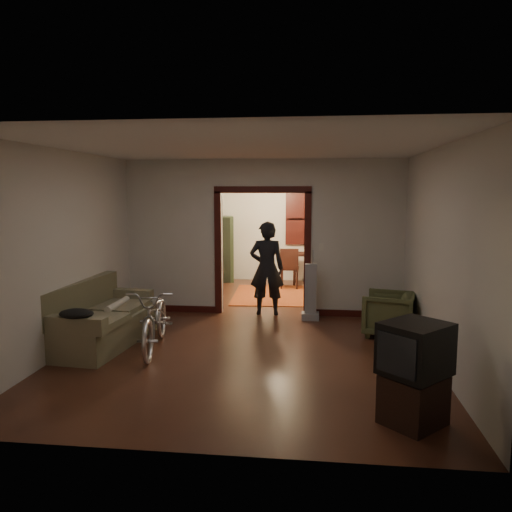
% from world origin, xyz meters
% --- Properties ---
extents(floor, '(5.00, 8.50, 0.01)m').
position_xyz_m(floor, '(0.00, 0.00, 0.00)').
color(floor, black).
rests_on(floor, ground).
extents(ceiling, '(5.00, 8.50, 0.01)m').
position_xyz_m(ceiling, '(0.00, 0.00, 2.80)').
color(ceiling, white).
rests_on(ceiling, floor).
extents(wall_back, '(5.00, 0.02, 2.80)m').
position_xyz_m(wall_back, '(0.00, 4.25, 1.40)').
color(wall_back, beige).
rests_on(wall_back, floor).
extents(wall_left, '(0.02, 8.50, 2.80)m').
position_xyz_m(wall_left, '(-2.50, 0.00, 1.40)').
color(wall_left, beige).
rests_on(wall_left, floor).
extents(wall_right, '(0.02, 8.50, 2.80)m').
position_xyz_m(wall_right, '(2.50, 0.00, 1.40)').
color(wall_right, beige).
rests_on(wall_right, floor).
extents(partition_wall, '(5.00, 0.14, 2.80)m').
position_xyz_m(partition_wall, '(0.00, 0.75, 1.40)').
color(partition_wall, beige).
rests_on(partition_wall, floor).
extents(door_casing, '(1.74, 0.20, 2.32)m').
position_xyz_m(door_casing, '(0.00, 0.75, 1.10)').
color(door_casing, black).
rests_on(door_casing, floor).
extents(far_window, '(0.98, 0.06, 1.28)m').
position_xyz_m(far_window, '(0.70, 4.21, 1.55)').
color(far_window, black).
rests_on(far_window, wall_back).
extents(chandelier, '(0.24, 0.24, 0.24)m').
position_xyz_m(chandelier, '(0.00, 2.50, 2.35)').
color(chandelier, '#FFE0A5').
rests_on(chandelier, ceiling).
extents(light_switch, '(0.08, 0.01, 0.12)m').
position_xyz_m(light_switch, '(1.05, 0.68, 1.25)').
color(light_switch, silver).
rests_on(light_switch, partition_wall).
extents(sofa, '(1.08, 2.08, 0.92)m').
position_xyz_m(sofa, '(-2.13, -1.36, 0.46)').
color(sofa, brown).
rests_on(sofa, floor).
extents(rolled_paper, '(0.10, 0.77, 0.10)m').
position_xyz_m(rolled_paper, '(-2.03, -1.06, 0.53)').
color(rolled_paper, beige).
rests_on(rolled_paper, sofa).
extents(jacket, '(0.44, 0.33, 0.13)m').
position_xyz_m(jacket, '(-2.08, -2.27, 0.68)').
color(jacket, black).
rests_on(jacket, sofa).
extents(bicycle, '(0.87, 1.81, 0.92)m').
position_xyz_m(bicycle, '(-1.28, -1.53, 0.46)').
color(bicycle, silver).
rests_on(bicycle, floor).
extents(armchair, '(0.91, 0.90, 0.68)m').
position_xyz_m(armchair, '(2.09, -0.44, 0.34)').
color(armchair, '#454A29').
rests_on(armchair, floor).
extents(tv_stand, '(0.71, 0.71, 0.48)m').
position_xyz_m(tv_stand, '(1.89, -3.46, 0.24)').
color(tv_stand, black).
rests_on(tv_stand, floor).
extents(crt_tv, '(0.78, 0.78, 0.50)m').
position_xyz_m(crt_tv, '(1.89, -3.46, 0.75)').
color(crt_tv, black).
rests_on(crt_tv, tv_stand).
extents(vacuum, '(0.36, 0.32, 0.99)m').
position_xyz_m(vacuum, '(0.88, 0.40, 0.49)').
color(vacuum, gray).
rests_on(vacuum, floor).
extents(person, '(0.65, 0.46, 1.70)m').
position_xyz_m(person, '(0.08, 0.69, 0.85)').
color(person, black).
rests_on(person, floor).
extents(oriental_rug, '(1.76, 2.25, 0.02)m').
position_xyz_m(oriental_rug, '(0.04, 2.36, 0.01)').
color(oriental_rug, maroon).
rests_on(oriental_rug, floor).
extents(locker, '(0.90, 0.65, 1.62)m').
position_xyz_m(locker, '(-1.47, 3.85, 0.81)').
color(locker, '#26331E').
rests_on(locker, floor).
extents(globe, '(0.29, 0.29, 0.29)m').
position_xyz_m(globe, '(-1.47, 3.85, 1.94)').
color(globe, '#1E5972').
rests_on(globe, locker).
extents(desk, '(1.02, 0.58, 0.75)m').
position_xyz_m(desk, '(0.93, 3.71, 0.38)').
color(desk, black).
rests_on(desk, floor).
extents(desk_chair, '(0.46, 0.46, 0.94)m').
position_xyz_m(desk_chair, '(0.37, 3.21, 0.47)').
color(desk_chair, black).
rests_on(desk_chair, floor).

